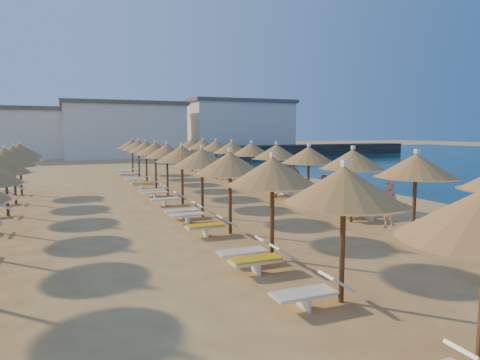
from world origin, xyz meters
name	(u,v)px	position (x,y,z in m)	size (l,w,h in m)	color
ground	(274,226)	(0.00, 0.00, 0.00)	(220.00, 220.00, 0.00)	tan
jetty	(320,150)	(27.81, 39.97, 0.75)	(30.00, 4.00, 1.50)	black
hotel_blocks	(142,129)	(2.82, 45.77, 3.70)	(45.54, 11.28, 8.10)	silver
parasol_row_east	(291,154)	(3.13, 4.34, 2.41)	(2.63, 38.08, 2.99)	brown
parasol_row_west	(191,157)	(-1.96, 4.34, 2.41)	(2.63, 38.08, 2.99)	brown
loungers	(211,203)	(-1.20, 3.89, 0.34)	(15.73, 35.99, 0.66)	white
beachgoer_b	(325,192)	(3.73, 2.27, 0.78)	(0.76, 0.59, 1.56)	tan
beachgoer_c	(292,176)	(5.38, 8.19, 0.87)	(1.02, 0.42, 1.74)	tan
beachgoer_a	(389,205)	(3.70, -1.94, 0.88)	(0.64, 0.42, 1.76)	tan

